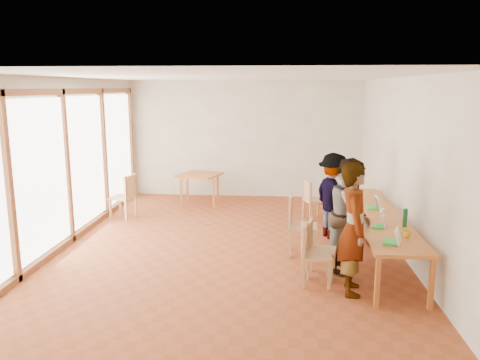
{
  "coord_description": "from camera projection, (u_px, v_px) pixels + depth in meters",
  "views": [
    {
      "loc": [
        0.85,
        -8.05,
        2.82
      ],
      "look_at": [
        0.15,
        0.59,
        1.1
      ],
      "focal_mm": 35.0,
      "sensor_mm": 36.0,
      "label": 1
    }
  ],
  "objects": [
    {
      "name": "ground",
      "position": [
        229.0,
        246.0,
        8.48
      ],
      "size": [
        8.0,
        8.0,
        0.0
      ],
      "primitive_type": "plane",
      "color": "#964424",
      "rests_on": "ground"
    },
    {
      "name": "wall_back",
      "position": [
        245.0,
        139.0,
        12.1
      ],
      "size": [
        6.0,
        0.1,
        3.0
      ],
      "primitive_type": "cube",
      "color": "silver",
      "rests_on": "ground"
    },
    {
      "name": "wall_front",
      "position": [
        183.0,
        234.0,
        4.28
      ],
      "size": [
        6.0,
        0.1,
        3.0
      ],
      "primitive_type": "cube",
      "color": "silver",
      "rests_on": "ground"
    },
    {
      "name": "wall_right",
      "position": [
        404.0,
        166.0,
        7.95
      ],
      "size": [
        0.1,
        8.0,
        3.0
      ],
      "primitive_type": "cube",
      "color": "silver",
      "rests_on": "ground"
    },
    {
      "name": "window_wall",
      "position": [
        66.0,
        162.0,
        8.43
      ],
      "size": [
        0.1,
        8.0,
        3.0
      ],
      "primitive_type": "cube",
      "color": "white",
      "rests_on": "ground"
    },
    {
      "name": "ceiling",
      "position": [
        228.0,
        75.0,
        7.9
      ],
      "size": [
        6.0,
        8.0,
        0.04
      ],
      "primitive_type": "cube",
      "color": "white",
      "rests_on": "wall_back"
    },
    {
      "name": "communal_table",
      "position": [
        375.0,
        216.0,
        7.82
      ],
      "size": [
        0.8,
        4.0,
        0.75
      ],
      "color": "#CC6C2D",
      "rests_on": "ground"
    },
    {
      "name": "side_table",
      "position": [
        200.0,
        177.0,
        11.42
      ],
      "size": [
        0.9,
        0.9,
        0.75
      ],
      "rotation": [
        0.0,
        0.0,
        -0.33
      ],
      "color": "#CC6C2D",
      "rests_on": "ground"
    },
    {
      "name": "chair_near",
      "position": [
        316.0,
        242.0,
        7.02
      ],
      "size": [
        0.48,
        0.48,
        0.46
      ],
      "rotation": [
        0.0,
        0.0,
        -0.21
      ],
      "color": "tan",
      "rests_on": "ground"
    },
    {
      "name": "chair_mid",
      "position": [
        310.0,
        247.0,
        6.74
      ],
      "size": [
        0.44,
        0.44,
        0.49
      ],
      "rotation": [
        0.0,
        0.0,
        -0.03
      ],
      "color": "tan",
      "rests_on": "ground"
    },
    {
      "name": "chair_far",
      "position": [
        296.0,
        218.0,
        7.96
      ],
      "size": [
        0.52,
        0.52,
        0.55
      ],
      "rotation": [
        0.0,
        0.0,
        -0.08
      ],
      "color": "tan",
      "rests_on": "ground"
    },
    {
      "name": "chair_empty",
      "position": [
        311.0,
        196.0,
        10.07
      ],
      "size": [
        0.52,
        0.52,
        0.46
      ],
      "rotation": [
        0.0,
        0.0,
        0.36
      ],
      "color": "tan",
      "rests_on": "ground"
    },
    {
      "name": "chair_spare",
      "position": [
        127.0,
        192.0,
        10.12
      ],
      "size": [
        0.55,
        0.55,
        0.52
      ],
      "rotation": [
        0.0,
        0.0,
        2.89
      ],
      "color": "tan",
      "rests_on": "ground"
    },
    {
      "name": "person_near",
      "position": [
        354.0,
        229.0,
        6.39
      ],
      "size": [
        0.46,
        0.69,
        1.84
      ],
      "primitive_type": "imported",
      "rotation": [
        0.0,
        0.0,
        1.54
      ],
      "color": "gray",
      "rests_on": "ground"
    },
    {
      "name": "person_mid",
      "position": [
        350.0,
        215.0,
        7.24
      ],
      "size": [
        0.94,
        1.05,
        1.77
      ],
      "primitive_type": "imported",
      "rotation": [
        0.0,
        0.0,
        1.19
      ],
      "color": "gray",
      "rests_on": "ground"
    },
    {
      "name": "person_far",
      "position": [
        333.0,
        196.0,
        8.8
      ],
      "size": [
        0.96,
        1.2,
        1.62
      ],
      "primitive_type": "imported",
      "rotation": [
        0.0,
        0.0,
        1.97
      ],
      "color": "gray",
      "rests_on": "ground"
    },
    {
      "name": "laptop_near",
      "position": [
        394.0,
        239.0,
        6.31
      ],
      "size": [
        0.29,
        0.3,
        0.21
      ],
      "rotation": [
        0.0,
        0.0,
        -0.37
      ],
      "color": "#24D539",
      "rests_on": "communal_table"
    },
    {
      "name": "laptop_mid",
      "position": [
        381.0,
        224.0,
        7.04
      ],
      "size": [
        0.25,
        0.27,
        0.19
      ],
      "rotation": [
        0.0,
        0.0,
        -0.28
      ],
      "color": "#24D539",
      "rests_on": "communal_table"
    },
    {
      "name": "laptop_far",
      "position": [
        375.0,
        205.0,
        8.12
      ],
      "size": [
        0.23,
        0.27,
        0.22
      ],
      "rotation": [
        0.0,
        0.0,
        -0.02
      ],
      "color": "#24D539",
      "rests_on": "communal_table"
    },
    {
      "name": "yellow_mug",
      "position": [
        407.0,
        234.0,
        6.57
      ],
      "size": [
        0.14,
        0.14,
        0.09
      ],
      "primitive_type": "imported",
      "rotation": [
        0.0,
        0.0,
        0.39
      ],
      "color": "yellow",
      "rests_on": "communal_table"
    },
    {
      "name": "green_bottle",
      "position": [
        405.0,
        218.0,
        7.05
      ],
      "size": [
        0.07,
        0.07,
        0.28
      ],
      "primitive_type": "cylinder",
      "color": "#126330",
      "rests_on": "communal_table"
    },
    {
      "name": "clear_glass",
      "position": [
        352.0,
        190.0,
        9.41
      ],
      "size": [
        0.07,
        0.07,
        0.09
      ],
      "primitive_type": "cylinder",
      "color": "silver",
      "rests_on": "communal_table"
    },
    {
      "name": "condiment_cup",
      "position": [
        382.0,
        211.0,
        7.88
      ],
      "size": [
        0.08,
        0.08,
        0.06
      ],
      "primitive_type": "cylinder",
      "color": "white",
      "rests_on": "communal_table"
    },
    {
      "name": "pink_phone",
      "position": [
        362.0,
        190.0,
        9.57
      ],
      "size": [
        0.05,
        0.1,
        0.01
      ],
      "primitive_type": "cube",
      "color": "#BD3645",
      "rests_on": "communal_table"
    },
    {
      "name": "black_pouch",
      "position": [
        354.0,
        188.0,
        9.54
      ],
      "size": [
        0.16,
        0.26,
        0.09
      ],
      "primitive_type": "cube",
      "color": "black",
      "rests_on": "communal_table"
    }
  ]
}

